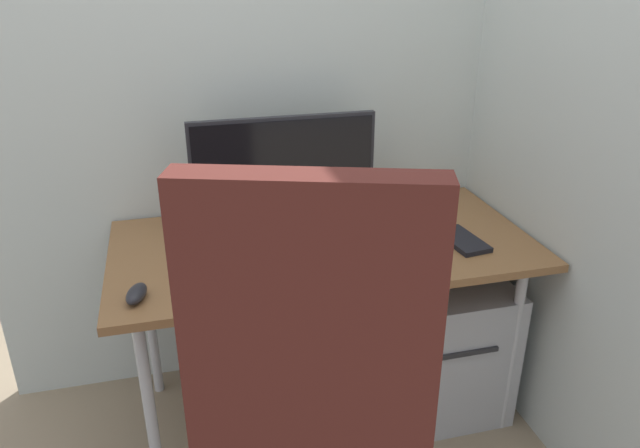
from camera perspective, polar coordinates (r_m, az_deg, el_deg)
name	(u,v)px	position (r m, az deg, el deg)	size (l,w,h in m)	color
ground_plane	(323,406)	(2.45, 0.28, -16.86)	(8.00, 8.00, 0.00)	gray
wall_back	(296,19)	(2.23, -2.32, 18.83)	(2.32, 0.04, 2.80)	#B7C1BC
wall_side_right	(569,29)	(2.06, 22.53, 16.69)	(0.04, 1.61, 2.80)	#B7C1BC
desk	(323,256)	(2.08, 0.31, -3.07)	(1.42, 0.71, 0.71)	brown
office_chair	(316,436)	(1.36, -0.42, -19.42)	(0.62, 0.64, 1.31)	black
filing_cabinet	(432,335)	(2.40, 10.53, -10.26)	(0.46, 0.55, 0.53)	#9EA0A5
monitor	(284,169)	(2.08, -3.41, 5.26)	(0.64, 0.11, 0.40)	black
keyboard	(278,280)	(1.80, -3.99, -5.30)	(0.43, 0.14, 0.02)	black
mouse	(137,294)	(1.78, -16.98, -6.33)	(0.05, 0.11, 0.04)	black
pen_holder	(403,206)	(2.22, 7.89, 1.67)	(0.09, 0.09, 0.18)	gray
notebook	(462,240)	(2.10, 13.28, -1.50)	(0.11, 0.21, 0.02)	black
coffee_mug	(378,235)	(2.00, 5.53, -1.08)	(0.12, 0.08, 0.09)	orange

